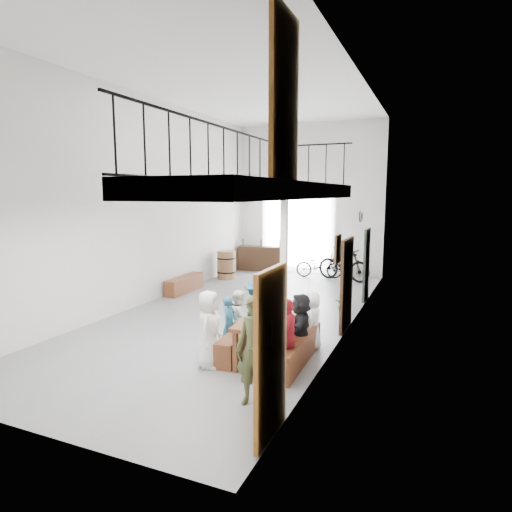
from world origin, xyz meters
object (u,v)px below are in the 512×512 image
at_px(side_bench, 184,284).
at_px(serving_counter, 261,258).
at_px(oak_barrel, 227,265).
at_px(bench_inner, 241,340).
at_px(host_standing, 255,351).
at_px(tasting_table, 271,319).
at_px(bicycle_near, 319,266).

height_order(side_bench, serving_counter, serving_counter).
distance_m(side_bench, oak_barrel, 2.36).
relative_size(bench_inner, side_bench, 1.16).
distance_m(serving_counter, host_standing, 10.68).
relative_size(side_bench, serving_counter, 0.96).
relative_size(tasting_table, side_bench, 1.22).
distance_m(serving_counter, bicycle_near, 2.49).
bearing_deg(side_bench, bicycle_near, 49.87).
bearing_deg(oak_barrel, bench_inner, -60.83).
bearing_deg(bench_inner, bicycle_near, 88.07).
bearing_deg(bench_inner, side_bench, 128.45).
bearing_deg(side_bench, host_standing, -49.86).
xyz_separation_m(bench_inner, side_bench, (-3.67, 3.79, 0.01)).
bearing_deg(bench_inner, tasting_table, -9.14).
height_order(side_bench, bicycle_near, bicycle_near).
bearing_deg(oak_barrel, side_bench, -96.05).
distance_m(tasting_table, bicycle_near, 7.69).
height_order(tasting_table, host_standing, host_standing).
bearing_deg(side_bench, oak_barrel, 83.95).
height_order(bench_inner, bicycle_near, bicycle_near).
xyz_separation_m(oak_barrel, bicycle_near, (2.94, 1.44, -0.06)).
height_order(bench_inner, oak_barrel, oak_barrel).
height_order(tasting_table, side_bench, tasting_table).
bearing_deg(serving_counter, side_bench, -108.80).
bearing_deg(host_standing, serving_counter, 110.72).
bearing_deg(tasting_table, host_standing, -79.26).
height_order(host_standing, bicycle_near, host_standing).
bearing_deg(bench_inner, oak_barrel, 113.58).
distance_m(tasting_table, bench_inner, 0.79).
bearing_deg(host_standing, bicycle_near, 98.21).
height_order(tasting_table, bench_inner, tasting_table).
xyz_separation_m(tasting_table, host_standing, (0.44, -1.77, 0.08)).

